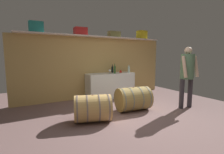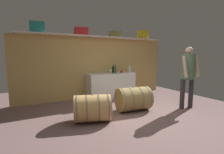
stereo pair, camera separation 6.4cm
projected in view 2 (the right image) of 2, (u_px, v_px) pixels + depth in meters
The scene contains 16 objects.
ground_plane at pixel (126, 112), 4.32m from camera, with size 6.60×8.23×0.02m, color #725755.
back_wall_panel at pixel (97, 68), 5.85m from camera, with size 5.40×0.10×2.06m, color tan.
high_shelf_board at pixel (99, 37), 5.59m from camera, with size 4.97×0.40×0.03m, color silver.
toolcase_teal at pixel (37, 27), 4.69m from camera, with size 0.38×0.26×0.30m, color teal.
toolcase_red at pixel (81, 31), 5.29m from camera, with size 0.39×0.30×0.24m, color red.
toolcase_olive at pixel (115, 34), 5.86m from camera, with size 0.42×0.21×0.20m, color olive.
toolcase_yellow at pixel (143, 35), 6.42m from camera, with size 0.35×0.26×0.31m, color yellow.
work_cabinet at pixel (111, 85), 5.80m from camera, with size 1.67×0.56×0.86m, color white.
wine_bottle_clear at pixel (130, 69), 5.89m from camera, with size 0.08×0.08×0.27m.
wine_bottle_dark at pixel (113, 69), 5.87m from camera, with size 0.07×0.07×0.29m.
wine_bottle_green at pixel (115, 69), 5.59m from camera, with size 0.07×0.07×0.33m.
wine_glass at pixel (110, 71), 5.50m from camera, with size 0.08×0.08×0.15m.
red_funnel at pixel (121, 71), 5.97m from camera, with size 0.11×0.11×0.11m, color red.
wine_barrel_near at pixel (133, 99), 4.44m from camera, with size 0.93×0.71×0.63m.
wine_barrel_far at pixel (92, 108), 3.68m from camera, with size 0.93×0.80×0.61m.
winemaker_pouring at pixel (188, 71), 4.53m from camera, with size 0.51×0.41×1.69m.
Camera 2 is at (-2.27, -2.90, 1.45)m, focal length 26.76 mm.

